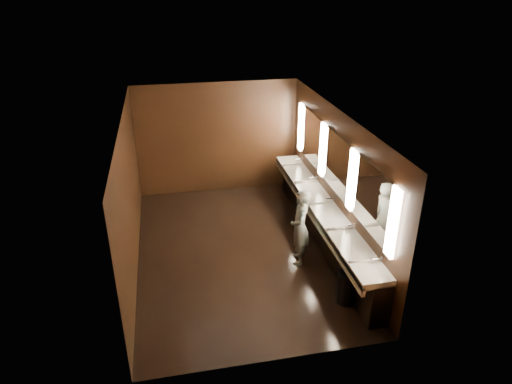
# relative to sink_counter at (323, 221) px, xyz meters

# --- Properties ---
(floor) EXTENTS (6.00, 6.00, 0.00)m
(floor) POSITION_rel_sink_counter_xyz_m (-1.79, 0.00, -0.50)
(floor) COLOR black
(floor) RESTS_ON ground
(ceiling) EXTENTS (4.00, 6.00, 0.02)m
(ceiling) POSITION_rel_sink_counter_xyz_m (-1.79, 0.00, 2.30)
(ceiling) COLOR #2D2D2B
(ceiling) RESTS_ON wall_back
(wall_back) EXTENTS (4.00, 0.02, 2.80)m
(wall_back) POSITION_rel_sink_counter_xyz_m (-1.79, 3.00, 0.90)
(wall_back) COLOR black
(wall_back) RESTS_ON floor
(wall_front) EXTENTS (4.00, 0.02, 2.80)m
(wall_front) POSITION_rel_sink_counter_xyz_m (-1.79, -3.00, 0.90)
(wall_front) COLOR black
(wall_front) RESTS_ON floor
(wall_left) EXTENTS (0.02, 6.00, 2.80)m
(wall_left) POSITION_rel_sink_counter_xyz_m (-3.79, 0.00, 0.90)
(wall_left) COLOR black
(wall_left) RESTS_ON floor
(wall_right) EXTENTS (0.02, 6.00, 2.80)m
(wall_right) POSITION_rel_sink_counter_xyz_m (0.21, 0.00, 0.90)
(wall_right) COLOR black
(wall_right) RESTS_ON floor
(sink_counter) EXTENTS (0.55, 5.40, 1.01)m
(sink_counter) POSITION_rel_sink_counter_xyz_m (0.00, 0.00, 0.00)
(sink_counter) COLOR black
(sink_counter) RESTS_ON floor
(mirror_band) EXTENTS (0.06, 5.03, 1.15)m
(mirror_band) POSITION_rel_sink_counter_xyz_m (0.19, -0.00, 1.25)
(mirror_band) COLOR #FAE2BE
(mirror_band) RESTS_ON wall_right
(person) EXTENTS (0.50, 0.64, 1.53)m
(person) POSITION_rel_sink_counter_xyz_m (-0.69, -0.61, 0.27)
(person) COLOR #7EB2BC
(person) RESTS_ON floor
(trash_bin) EXTENTS (0.46, 0.46, 0.58)m
(trash_bin) POSITION_rel_sink_counter_xyz_m (-0.22, -1.94, -0.21)
(trash_bin) COLOR black
(trash_bin) RESTS_ON floor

